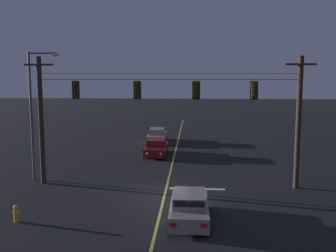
# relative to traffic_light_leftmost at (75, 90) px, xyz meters

# --- Properties ---
(ground_plane) EXTENTS (180.00, 180.00, 0.00)m
(ground_plane) POSITION_rel_traffic_light_leftmost_xyz_m (5.70, -2.03, -5.98)
(ground_plane) COLOR black
(lane_centre_stripe) EXTENTS (0.14, 60.00, 0.01)m
(lane_centre_stripe) POSITION_rel_traffic_light_leftmost_xyz_m (5.70, 6.02, -5.98)
(lane_centre_stripe) COLOR #D1C64C
(lane_centre_stripe) RESTS_ON ground
(stop_bar_paint) EXTENTS (3.40, 0.36, 0.01)m
(stop_bar_paint) POSITION_rel_traffic_light_leftmost_xyz_m (7.60, -0.58, -5.98)
(stop_bar_paint) COLOR silver
(stop_bar_paint) RESTS_ON ground
(signal_span_assembly) EXTENTS (17.69, 0.32, 8.03)m
(signal_span_assembly) POSITION_rel_traffic_light_leftmost_xyz_m (5.70, 0.02, -1.81)
(signal_span_assembly) COLOR #38281C
(signal_span_assembly) RESTS_ON ground
(traffic_light_leftmost) EXTENTS (0.48, 0.41, 1.22)m
(traffic_light_leftmost) POSITION_rel_traffic_light_leftmost_xyz_m (0.00, 0.00, 0.00)
(traffic_light_leftmost) COLOR black
(traffic_light_left_inner) EXTENTS (0.48, 0.41, 1.22)m
(traffic_light_left_inner) POSITION_rel_traffic_light_leftmost_xyz_m (3.86, 0.00, 0.00)
(traffic_light_left_inner) COLOR black
(traffic_light_centre) EXTENTS (0.48, 0.41, 1.22)m
(traffic_light_centre) POSITION_rel_traffic_light_leftmost_xyz_m (7.48, 0.00, 0.00)
(traffic_light_centre) COLOR black
(traffic_light_right_inner) EXTENTS (0.48, 0.41, 1.22)m
(traffic_light_right_inner) POSITION_rel_traffic_light_leftmost_xyz_m (10.97, 0.00, 0.00)
(traffic_light_right_inner) COLOR black
(car_waiting_near_lane) EXTENTS (1.80, 4.33, 1.39)m
(car_waiting_near_lane) POSITION_rel_traffic_light_leftmost_xyz_m (7.17, -5.78, -5.33)
(car_waiting_near_lane) COLOR gray
(car_waiting_near_lane) RESTS_ON ground
(car_oncoming_lead) EXTENTS (1.80, 4.42, 1.39)m
(car_oncoming_lead) POSITION_rel_traffic_light_leftmost_xyz_m (4.14, 9.30, -5.33)
(car_oncoming_lead) COLOR maroon
(car_oncoming_lead) RESTS_ON ground
(car_oncoming_trailing) EXTENTS (1.80, 4.42, 1.39)m
(car_oncoming_trailing) POSITION_rel_traffic_light_leftmost_xyz_m (3.57, 15.81, -5.33)
(car_oncoming_trailing) COLOR gray
(car_oncoming_trailing) RESTS_ON ground
(street_lamp_corner) EXTENTS (2.11, 0.30, 8.40)m
(street_lamp_corner) POSITION_rel_traffic_light_leftmost_xyz_m (-2.90, 0.83, -0.96)
(street_lamp_corner) COLOR #4C4F54
(street_lamp_corner) RESTS_ON ground
(fire_hydrant) EXTENTS (0.44, 0.22, 0.84)m
(fire_hydrant) POSITION_rel_traffic_light_leftmost_xyz_m (-0.99, -6.55, -5.54)
(fire_hydrant) COLOR gold
(fire_hydrant) RESTS_ON ground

